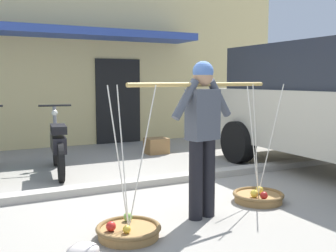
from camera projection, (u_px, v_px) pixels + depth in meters
name	position (u px, v px, depth m)	size (l,w,h in m)	color
ground_plane	(154.00, 200.00, 5.04)	(90.00, 90.00, 0.00)	gray
sidewalk_curb	(133.00, 184.00, 5.66)	(20.00, 0.24, 0.10)	#AEA89C
fruit_vendor	(203.00, 129.00, 4.30)	(1.85, 0.38, 1.70)	black
fruit_basket_left_side	(128.00, 230.00, 3.84)	(0.63, 0.63, 1.45)	#9E7542
fruit_basket_right_side	(258.00, 196.00, 4.96)	(0.63, 0.63, 1.45)	#9E7542
motorcycle_second_in_row	(58.00, 146.00, 6.46)	(0.54, 1.81, 1.09)	black
storefront_building	(17.00, 58.00, 10.84)	(13.00, 6.00, 4.20)	#DBC684
plastic_litter_bag	(83.00, 251.00, 3.37)	(0.28, 0.22, 0.14)	silver
wooden_crate	(157.00, 146.00, 8.25)	(0.44, 0.36, 0.32)	olive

